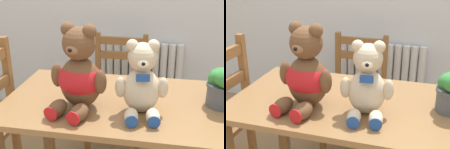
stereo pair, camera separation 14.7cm
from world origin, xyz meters
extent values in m
cylinder|color=silver|center=(-0.41, 1.54, 0.35)|extent=(0.06, 0.06, 0.70)
cylinder|color=silver|center=(-0.34, 1.54, 0.35)|extent=(0.06, 0.06, 0.70)
cylinder|color=silver|center=(-0.27, 1.54, 0.35)|extent=(0.06, 0.06, 0.70)
cylinder|color=silver|center=(-0.20, 1.54, 0.35)|extent=(0.06, 0.06, 0.70)
cylinder|color=silver|center=(-0.13, 1.54, 0.35)|extent=(0.06, 0.06, 0.70)
cylinder|color=silver|center=(-0.06, 1.54, 0.35)|extent=(0.06, 0.06, 0.70)
cylinder|color=silver|center=(0.01, 1.54, 0.35)|extent=(0.06, 0.06, 0.70)
cylinder|color=silver|center=(0.07, 1.54, 0.35)|extent=(0.06, 0.06, 0.70)
cylinder|color=silver|center=(0.14, 1.54, 0.35)|extent=(0.06, 0.06, 0.70)
cylinder|color=silver|center=(0.21, 1.54, 0.35)|extent=(0.06, 0.06, 0.70)
cylinder|color=silver|center=(0.28, 1.54, 0.35)|extent=(0.06, 0.06, 0.70)
cube|color=silver|center=(-0.06, 1.54, 0.02)|extent=(0.76, 0.10, 0.04)
cube|color=olive|center=(0.00, 0.36, 0.71)|extent=(1.30, 0.71, 0.03)
cube|color=olive|center=(-0.60, 0.66, 0.35)|extent=(0.06, 0.06, 0.69)
cube|color=brown|center=(-0.19, 1.08, 0.43)|extent=(0.43, 0.44, 0.03)
cube|color=brown|center=(0.00, 0.88, 0.21)|extent=(0.04, 0.04, 0.41)
cube|color=brown|center=(-0.39, 0.88, 0.21)|extent=(0.04, 0.04, 0.41)
cube|color=brown|center=(0.00, 1.29, 0.42)|extent=(0.04, 0.04, 0.84)
cube|color=brown|center=(-0.39, 1.29, 0.42)|extent=(0.04, 0.04, 0.84)
cube|color=brown|center=(-0.19, 1.29, 0.78)|extent=(0.35, 0.03, 0.06)
cube|color=brown|center=(-0.19, 1.29, 0.66)|extent=(0.35, 0.03, 0.06)
cube|color=brown|center=(-0.74, 0.48, 0.50)|extent=(0.04, 0.04, 0.99)
cube|color=brown|center=(-0.74, 0.30, 0.75)|extent=(0.03, 0.31, 0.06)
ellipsoid|color=brown|center=(-0.23, 0.26, 0.85)|extent=(0.24, 0.21, 0.25)
sphere|color=brown|center=(-0.23, 0.26, 1.04)|extent=(0.16, 0.16, 0.16)
sphere|color=brown|center=(-0.18, 0.25, 1.11)|extent=(0.07, 0.07, 0.07)
sphere|color=brown|center=(-0.28, 0.27, 1.11)|extent=(0.07, 0.07, 0.07)
ellipsoid|color=#8C5F3F|center=(-0.24, 0.20, 1.03)|extent=(0.08, 0.07, 0.05)
sphere|color=black|center=(-0.25, 0.18, 1.03)|extent=(0.02, 0.02, 0.02)
ellipsoid|color=brown|center=(-0.12, 0.22, 0.88)|extent=(0.07, 0.07, 0.12)
ellipsoid|color=brown|center=(-0.35, 0.26, 0.88)|extent=(0.07, 0.07, 0.12)
ellipsoid|color=brown|center=(-0.20, 0.12, 0.76)|extent=(0.10, 0.14, 0.08)
cylinder|color=red|center=(-0.21, 0.06, 0.76)|extent=(0.07, 0.02, 0.07)
ellipsoid|color=brown|center=(-0.31, 0.14, 0.76)|extent=(0.10, 0.14, 0.08)
cylinder|color=red|center=(-0.32, 0.08, 0.76)|extent=(0.07, 0.02, 0.07)
ellipsoid|color=red|center=(-0.23, 0.26, 0.86)|extent=(0.26, 0.23, 0.18)
ellipsoid|color=beige|center=(0.07, 0.26, 0.83)|extent=(0.20, 0.17, 0.22)
sphere|color=beige|center=(0.07, 0.26, 0.99)|extent=(0.14, 0.14, 0.14)
sphere|color=beige|center=(0.11, 0.27, 1.05)|extent=(0.06, 0.06, 0.06)
sphere|color=beige|center=(0.02, 0.25, 1.05)|extent=(0.06, 0.06, 0.06)
ellipsoid|color=white|center=(0.08, 0.21, 0.98)|extent=(0.06, 0.06, 0.04)
sphere|color=black|center=(0.08, 0.19, 0.99)|extent=(0.02, 0.02, 0.02)
ellipsoid|color=beige|center=(0.17, 0.26, 0.85)|extent=(0.06, 0.06, 0.10)
ellipsoid|color=beige|center=(-0.03, 0.23, 0.85)|extent=(0.06, 0.06, 0.10)
ellipsoid|color=beige|center=(0.13, 0.16, 0.75)|extent=(0.08, 0.12, 0.06)
cylinder|color=#1E4793|center=(0.14, 0.11, 0.75)|extent=(0.06, 0.01, 0.06)
ellipsoid|color=beige|center=(0.04, 0.14, 0.75)|extent=(0.08, 0.12, 0.06)
cylinder|color=#1E4793|center=(0.04, 0.09, 0.75)|extent=(0.06, 0.01, 0.06)
cube|color=#1E4793|center=(0.08, 0.19, 0.92)|extent=(0.06, 0.03, 0.03)
ellipsoid|color=#337F38|center=(0.43, 0.40, 0.86)|extent=(0.09, 0.08, 0.09)
camera|label=1|loc=(0.18, -1.08, 1.44)|focal=50.00mm
camera|label=2|loc=(0.33, -1.05, 1.44)|focal=50.00mm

